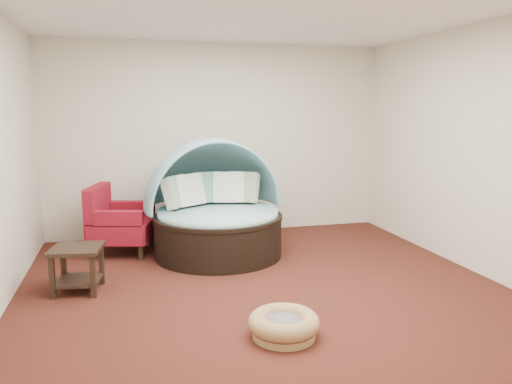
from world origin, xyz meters
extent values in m
plane|color=#431B13|center=(0.00, 0.00, 0.00)|extent=(5.00, 5.00, 0.00)
plane|color=beige|center=(0.00, 2.50, 1.40)|extent=(5.00, 0.00, 5.00)
plane|color=beige|center=(0.00, -2.50, 1.40)|extent=(5.00, 0.00, 5.00)
plane|color=beige|center=(2.50, 0.00, 1.40)|extent=(0.00, 5.00, 5.00)
plane|color=white|center=(0.00, 0.00, 2.80)|extent=(5.00, 5.00, 0.00)
cylinder|color=black|center=(-0.24, 1.27, 0.25)|extent=(1.85, 1.85, 0.49)
cylinder|color=black|center=(-0.24, 1.27, 0.51)|extent=(1.87, 1.87, 0.04)
cylinder|color=#9DDCD1|center=(-0.24, 1.27, 0.55)|extent=(1.74, 1.74, 0.11)
cube|color=#3D6A44|center=(-0.75, 1.48, 0.81)|extent=(0.43, 0.47, 0.43)
cube|color=white|center=(-0.57, 1.56, 0.81)|extent=(0.47, 0.41, 0.43)
cube|color=#61A9A1|center=(-0.31, 1.71, 0.81)|extent=(0.44, 0.30, 0.43)
cube|color=white|center=(-0.03, 1.65, 0.81)|extent=(0.45, 0.32, 0.43)
cube|color=#3D6A44|center=(0.17, 1.63, 0.81)|extent=(0.47, 0.43, 0.43)
cylinder|color=olive|center=(-0.14, -1.15, 0.03)|extent=(0.54, 0.54, 0.06)
torus|color=olive|center=(-0.14, -1.15, 0.13)|extent=(0.61, 0.61, 0.15)
cylinder|color=slate|center=(-0.14, -1.15, 0.11)|extent=(0.36, 0.36, 0.09)
cylinder|color=black|center=(-1.80, 1.49, 0.09)|extent=(0.09, 0.09, 0.18)
cylinder|color=black|center=(-1.64, 2.08, 0.09)|extent=(0.09, 0.09, 0.18)
cylinder|color=black|center=(-1.21, 1.33, 0.09)|extent=(0.09, 0.09, 0.18)
cylinder|color=black|center=(-1.05, 1.92, 0.09)|extent=(0.09, 0.09, 0.18)
cube|color=maroon|center=(-1.42, 1.70, 0.31)|extent=(0.93, 0.93, 0.26)
cube|color=maroon|center=(-1.72, 1.78, 0.67)|extent=(0.34, 0.77, 0.44)
cube|color=maroon|center=(-1.46, 1.38, 0.54)|extent=(0.62, 0.28, 0.18)
cube|color=maroon|center=(-1.29, 2.00, 0.54)|extent=(0.62, 0.28, 0.18)
cube|color=black|center=(-1.87, 0.39, 0.45)|extent=(0.56, 0.56, 0.04)
cube|color=black|center=(-1.87, 0.39, 0.12)|extent=(0.50, 0.50, 0.03)
cube|color=black|center=(-2.09, 0.22, 0.22)|extent=(0.06, 0.06, 0.43)
cube|color=black|center=(-2.03, 0.61, 0.22)|extent=(0.06, 0.06, 0.43)
cube|color=black|center=(-1.71, 0.16, 0.22)|extent=(0.06, 0.06, 0.43)
cube|color=black|center=(-1.64, 0.55, 0.22)|extent=(0.06, 0.06, 0.43)
camera|label=1|loc=(-1.35, -4.82, 1.87)|focal=35.00mm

